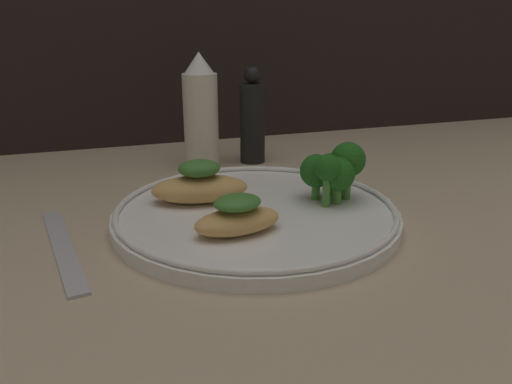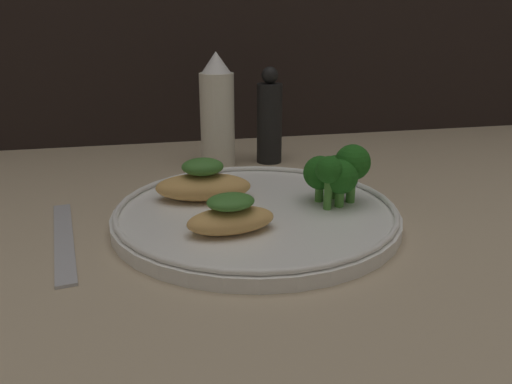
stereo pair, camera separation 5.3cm
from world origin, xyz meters
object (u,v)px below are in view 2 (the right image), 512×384
at_px(pepper_grinder, 269,120).
at_px(broccoli_bunch, 337,171).
at_px(sauce_bottle, 217,113).
at_px(plate, 256,213).

bearing_deg(pepper_grinder, broccoli_bunch, -85.34).
xyz_separation_m(sauce_bottle, pepper_grinder, (0.08, -0.00, -0.01)).
relative_size(broccoli_bunch, sauce_bottle, 0.43).
xyz_separation_m(plate, broccoli_bunch, (0.09, 0.00, 0.04)).
height_order(plate, sauce_bottle, sauce_bottle).
bearing_deg(pepper_grinder, sauce_bottle, 180.00).
bearing_deg(plate, pepper_grinder, 72.68).
relative_size(plate, pepper_grinder, 2.14).
bearing_deg(sauce_bottle, pepper_grinder, -0.00).
bearing_deg(sauce_bottle, plate, -88.33).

